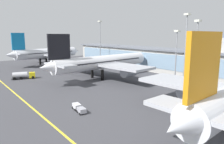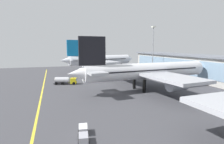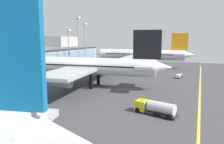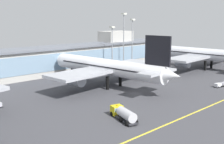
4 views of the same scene
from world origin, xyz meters
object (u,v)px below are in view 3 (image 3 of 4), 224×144
object	(u,v)px
airliner_far_right	(141,55)
apron_light_mast_centre	(68,44)
airliner_near_right	(85,66)
baggage_tug_near	(179,76)
apron_light_mast_far_east	(78,37)
fuel_tanker_truck	(154,107)
apron_light_mast_east	(85,40)

from	to	relation	value
airliner_far_right	apron_light_mast_centre	distance (m)	42.55
airliner_near_right	baggage_tug_near	bearing A→B (deg)	-139.79
airliner_near_right	apron_light_mast_far_east	bearing A→B (deg)	-61.27
airliner_near_right	apron_light_mast_centre	bearing A→B (deg)	-52.21
airliner_near_right	baggage_tug_near	size ratio (longest dim) A/B	9.67
apron_light_mast_far_east	fuel_tanker_truck	bearing A→B (deg)	-135.35
fuel_tanker_truck	apron_light_mast_east	distance (m)	67.46
fuel_tanker_truck	apron_light_mast_far_east	size ratio (longest dim) A/B	0.37
apron_light_mast_east	apron_light_mast_far_east	xyz separation A→B (m)	(-4.69, 0.80, 1.38)
airliner_far_right	apron_light_mast_centre	bearing A→B (deg)	50.95
airliner_far_right	apron_light_mast_centre	world-z (taller)	apron_light_mast_centre
fuel_tanker_truck	apron_light_mast_far_east	world-z (taller)	apron_light_mast_far_east
airliner_near_right	apron_light_mast_far_east	distance (m)	33.29
fuel_tanker_truck	airliner_far_right	bearing A→B (deg)	-57.68
airliner_near_right	apron_light_mast_east	size ratio (longest dim) A/B	2.43
airliner_near_right	fuel_tanker_truck	distance (m)	32.80
airliner_near_right	apron_light_mast_east	xyz separation A→B (m)	(30.95, 17.16, 8.40)
apron_light_mast_centre	apron_light_mast_far_east	bearing A→B (deg)	-20.94
baggage_tug_near	airliner_near_right	bearing A→B (deg)	-36.06
baggage_tug_near	apron_light_mast_east	xyz separation A→B (m)	(3.00, 44.30, 14.24)
apron_light_mast_centre	baggage_tug_near	bearing A→B (deg)	-81.69
baggage_tug_near	apron_light_mast_far_east	xyz separation A→B (m)	(-1.68, 45.10, 15.62)
airliner_near_right	baggage_tug_near	xyz separation A→B (m)	(27.95, -27.13, -5.84)
baggage_tug_near	apron_light_mast_east	world-z (taller)	apron_light_mast_east
apron_light_mast_east	apron_light_mast_far_east	world-z (taller)	apron_light_mast_far_east
apron_light_mast_centre	apron_light_mast_east	xyz separation A→B (m)	(9.88, -2.79, 1.79)
fuel_tanker_truck	baggage_tug_near	world-z (taller)	fuel_tanker_truck
airliner_far_right	fuel_tanker_truck	xyz separation A→B (m)	(-73.94, -21.92, -5.17)
airliner_far_right	baggage_tug_near	xyz separation A→B (m)	(-27.29, -22.59, -5.89)
apron_light_mast_east	airliner_near_right	bearing A→B (deg)	-150.99
airliner_near_right	apron_light_mast_east	distance (m)	36.38
airliner_near_right	fuel_tanker_truck	xyz separation A→B (m)	(-18.70, -26.46, -5.13)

